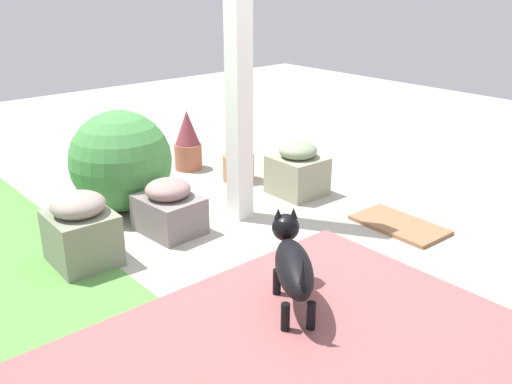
{
  "coord_description": "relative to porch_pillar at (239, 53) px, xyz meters",
  "views": [
    {
      "loc": [
        -2.79,
        2.45,
        1.79
      ],
      "look_at": [
        0.12,
        -0.07,
        0.3
      ],
      "focal_mm": 39.71,
      "sensor_mm": 36.0,
      "label": 1
    }
  ],
  "objects": [
    {
      "name": "stone_planter_mid",
      "position": [
        0.13,
        0.57,
        -1.07
      ],
      "size": [
        0.49,
        0.4,
        0.41
      ],
      "color": "slate",
      "rests_on": "ground"
    },
    {
      "name": "stone_planter_far",
      "position": [
        0.09,
        1.26,
        -1.03
      ],
      "size": [
        0.45,
        0.41,
        0.49
      ],
      "color": "gray",
      "rests_on": "ground"
    },
    {
      "name": "ground_plane",
      "position": [
        -0.38,
        0.13,
        -1.26
      ],
      "size": [
        12.0,
        12.0,
        0.0
      ],
      "primitive_type": "plane",
      "color": "#A7A194"
    },
    {
      "name": "brick_path",
      "position": [
        -1.54,
        0.91,
        -1.25
      ],
      "size": [
        1.8,
        2.4,
        0.02
      ],
      "primitive_type": "cube",
      "color": "#905151",
      "rests_on": "ground"
    },
    {
      "name": "doormat",
      "position": [
        -0.94,
        -0.78,
        -1.24
      ],
      "size": [
        0.7,
        0.4,
        0.03
      ],
      "primitive_type": "cube",
      "rotation": [
        0.0,
        0.0,
        -0.03
      ],
      "color": "#8E6241",
      "rests_on": "ground"
    },
    {
      "name": "stone_planter_nearest",
      "position": [
        0.06,
        -0.69,
        -1.04
      ],
      "size": [
        0.44,
        0.4,
        0.46
      ],
      "color": "gray",
      "rests_on": "ground"
    },
    {
      "name": "terracotta_pot_spiky",
      "position": [
        1.23,
        -0.36,
        -0.98
      ],
      "size": [
        0.26,
        0.26,
        0.58
      ],
      "color": "#A25842",
      "rests_on": "ground"
    },
    {
      "name": "round_shrub",
      "position": [
        0.74,
        0.61,
        -0.86
      ],
      "size": [
        0.81,
        0.81,
        0.81
      ],
      "primitive_type": "sphere",
      "color": "#428541",
      "rests_on": "ground"
    },
    {
      "name": "dog",
      "position": [
        -1.2,
        0.61,
        -0.97
      ],
      "size": [
        0.66,
        0.54,
        0.5
      ],
      "color": "black",
      "rests_on": "ground"
    },
    {
      "name": "porch_pillar",
      "position": [
        0.0,
        0.0,
        0.0
      ],
      "size": [
        0.15,
        0.15,
        2.52
      ],
      "primitive_type": "cube",
      "color": "white",
      "rests_on": "ground"
    },
    {
      "name": "terracotta_pot_tall",
      "position": [
        0.65,
        -0.52,
        -1.02
      ],
      "size": [
        0.29,
        0.29,
        0.67
      ],
      "color": "#B9784D",
      "rests_on": "ground"
    }
  ]
}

